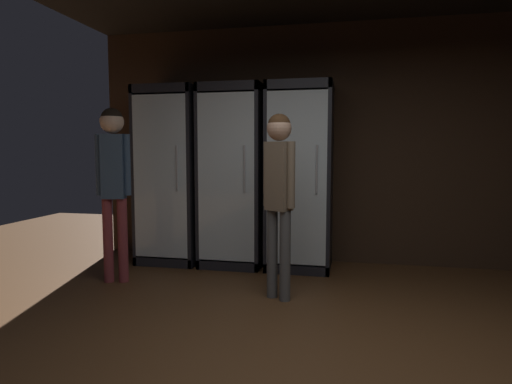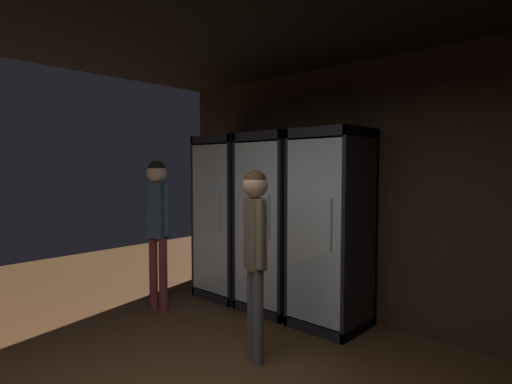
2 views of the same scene
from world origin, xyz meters
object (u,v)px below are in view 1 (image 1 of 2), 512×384
cooler_left (235,178)px  shopper_near (279,182)px  shopper_far (113,170)px  cooler_far_left (173,177)px  cooler_center (300,179)px

cooler_left → shopper_near: cooler_left is taller
shopper_near → shopper_far: (-1.69, 0.17, 0.08)m
cooler_far_left → shopper_far: (-0.22, -0.99, 0.12)m
cooler_center → shopper_near: 1.16m
shopper_near → cooler_far_left: bearing=141.8°
cooler_left → cooler_center: same height
cooler_far_left → cooler_left: 0.77m
cooler_far_left → cooler_left: bearing=-0.1°
cooler_left → shopper_near: bearing=-58.6°
shopper_near → shopper_far: bearing=174.3°
shopper_far → shopper_near: bearing=-5.7°
cooler_left → shopper_near: (0.71, -1.16, 0.04)m
cooler_left → shopper_far: cooler_left is taller
cooler_center → shopper_far: cooler_center is taller
cooler_far_left → cooler_left: (0.77, -0.00, -0.00)m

